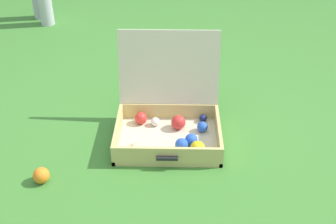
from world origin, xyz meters
name	(u,v)px	position (x,y,z in m)	size (l,w,h in m)	color
ground_plane	(174,145)	(0.00, 0.00, 0.00)	(16.00, 16.00, 0.00)	#3D7A2D
open_suitcase	(170,117)	(-0.02, 0.10, 0.12)	(0.58, 0.57, 0.54)	beige
stray_ball_on_grass	(41,175)	(-0.65, -0.31, 0.04)	(0.08, 0.08, 0.08)	orange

